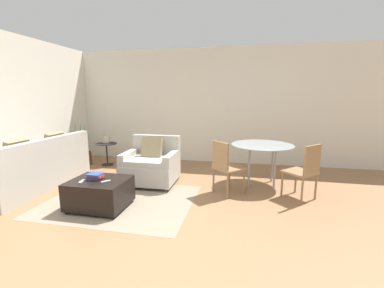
% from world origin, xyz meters
% --- Properties ---
extents(ground_plane, '(20.00, 20.00, 0.00)m').
position_xyz_m(ground_plane, '(0.00, 0.00, 0.00)').
color(ground_plane, '#936B47').
extents(wall_back, '(12.00, 0.06, 2.75)m').
position_xyz_m(wall_back, '(0.00, 3.49, 1.38)').
color(wall_back, silver).
rests_on(wall_back, ground_plane).
extents(wall_left, '(0.06, 12.00, 2.75)m').
position_xyz_m(wall_left, '(-2.94, 1.50, 1.38)').
color(wall_left, silver).
rests_on(wall_left, ground_plane).
extents(area_rug, '(2.25, 1.77, 0.01)m').
position_xyz_m(area_rug, '(-0.60, 0.72, 0.00)').
color(area_rug, gray).
rests_on(area_rug, ground_plane).
extents(couch, '(0.90, 2.08, 0.93)m').
position_xyz_m(couch, '(-2.37, 0.97, 0.31)').
color(couch, '#B2ADA3').
rests_on(couch, ground_plane).
extents(armchair, '(0.96, 0.87, 0.87)m').
position_xyz_m(armchair, '(-0.42, 1.65, 0.34)').
color(armchair, '#B2ADA3').
rests_on(armchair, ground_plane).
extents(ottoman, '(0.81, 0.67, 0.43)m').
position_xyz_m(ottoman, '(-0.77, 0.44, 0.23)').
color(ottoman, black).
rests_on(ottoman, ground_plane).
extents(book_stack, '(0.22, 0.18, 0.09)m').
position_xyz_m(book_stack, '(-0.83, 0.45, 0.47)').
color(book_stack, '#2D478C').
rests_on(book_stack, ottoman).
extents(tv_remote_primary, '(0.12, 0.13, 0.01)m').
position_xyz_m(tv_remote_primary, '(-0.63, 0.39, 0.43)').
color(tv_remote_primary, '#B7B7BC').
rests_on(tv_remote_primary, ottoman).
extents(tv_remote_secondary, '(0.07, 0.16, 0.01)m').
position_xyz_m(tv_remote_secondary, '(-0.96, 0.32, 0.43)').
color(tv_remote_secondary, '#B7B7BC').
rests_on(tv_remote_secondary, ottoman).
extents(potted_plant, '(0.41, 0.41, 1.09)m').
position_xyz_m(potted_plant, '(-2.51, 2.54, 0.24)').
color(potted_plant, brown).
rests_on(potted_plant, ground_plane).
extents(side_table, '(0.49, 0.49, 0.52)m').
position_xyz_m(side_table, '(-1.91, 2.64, 0.37)').
color(side_table, black).
rests_on(side_table, ground_plane).
extents(picture_frame, '(0.17, 0.07, 0.19)m').
position_xyz_m(picture_frame, '(-1.91, 2.64, 0.62)').
color(picture_frame, '#8C6647').
rests_on(picture_frame, side_table).
extents(dining_table, '(1.11, 1.11, 0.76)m').
position_xyz_m(dining_table, '(1.59, 1.96, 0.67)').
color(dining_table, '#99A8AD').
rests_on(dining_table, ground_plane).
extents(dining_chair_near_left, '(0.59, 0.59, 0.90)m').
position_xyz_m(dining_chair_near_left, '(0.97, 1.34, 0.52)').
color(dining_chair_near_left, '#93704C').
rests_on(dining_chair_near_left, ground_plane).
extents(dining_chair_near_right, '(0.59, 0.59, 0.90)m').
position_xyz_m(dining_chair_near_right, '(2.21, 1.34, 0.52)').
color(dining_chair_near_right, '#93704C').
rests_on(dining_chair_near_right, ground_plane).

